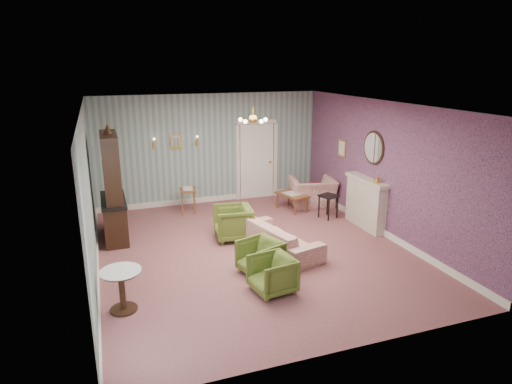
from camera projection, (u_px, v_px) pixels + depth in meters
name	position (u px, v px, depth m)	size (l,w,h in m)	color
floor	(253.00, 250.00, 9.05)	(7.00, 7.00, 0.00)	#8C5154
ceiling	(253.00, 106.00, 8.24)	(7.00, 7.00, 0.00)	white
wall_back	(210.00, 149.00, 11.81)	(6.00, 6.00, 0.00)	slate
wall_front	(346.00, 250.00, 5.48)	(6.00, 6.00, 0.00)	slate
wall_left	(89.00, 196.00, 7.68)	(7.00, 7.00, 0.00)	slate
wall_right	(384.00, 169.00, 9.61)	(7.00, 7.00, 0.00)	slate
wall_right_floral	(384.00, 169.00, 9.60)	(7.00, 7.00, 0.00)	#B25976
door	(257.00, 160.00, 12.29)	(1.12, 0.12, 2.16)	white
olive_chair_a	(272.00, 273.00, 7.33)	(0.66, 0.62, 0.68)	#546523
olive_chair_b	(260.00, 255.00, 7.98)	(0.67, 0.63, 0.69)	#546523
olive_chair_c	(233.00, 221.00, 9.54)	(0.77, 0.72, 0.79)	#546523
sofa_chintz	(280.00, 233.00, 8.91)	(1.96, 0.57, 0.77)	#9D3F48
wingback_chair	(313.00, 187.00, 11.72)	(1.14, 0.74, 0.99)	#9D3F48
dresser	(112.00, 184.00, 9.36)	(0.50, 1.45, 2.41)	black
fireplace	(366.00, 203.00, 10.17)	(0.30, 1.40, 1.16)	beige
mantel_vase	(377.00, 180.00, 9.62)	(0.15, 0.15, 0.15)	gold
oval_mirror	(373.00, 148.00, 9.84)	(0.04, 0.76, 0.84)	white
framed_print	(342.00, 148.00, 11.14)	(0.04, 0.34, 0.42)	gold
coffee_table	(292.00, 202.00, 11.44)	(0.48, 0.86, 0.44)	brown
side_table_black	(328.00, 207.00, 10.83)	(0.39, 0.39, 0.58)	black
pedestal_table	(122.00, 290.00, 6.76)	(0.62, 0.62, 0.68)	black
nesting_table	(188.00, 200.00, 11.25)	(0.40, 0.51, 0.66)	brown
gilt_mirror_back	(176.00, 142.00, 11.42)	(0.28, 0.06, 0.36)	gold
sconce_left	(154.00, 143.00, 11.22)	(0.16, 0.12, 0.30)	gold
sconce_right	(197.00, 141.00, 11.57)	(0.16, 0.12, 0.30)	gold
chandelier	(253.00, 120.00, 8.31)	(0.56, 0.56, 0.36)	gold
burgundy_cushion	(314.00, 190.00, 11.58)	(0.38, 0.10, 0.38)	maroon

